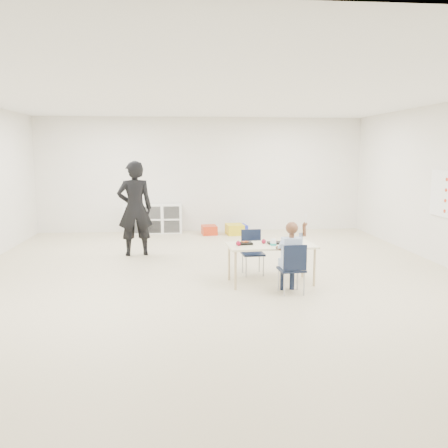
{
  "coord_description": "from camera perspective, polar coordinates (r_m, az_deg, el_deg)",
  "views": [
    {
      "loc": [
        -0.52,
        -7.25,
        1.96
      ],
      "look_at": [
        0.14,
        0.0,
        0.85
      ],
      "focal_mm": 38.0,
      "sensor_mm": 36.0,
      "label": 1
    }
  ],
  "objects": [
    {
      "name": "adult",
      "position": [
        9.13,
        -10.67,
        1.84
      ],
      "size": [
        0.72,
        0.54,
        1.8
      ],
      "primitive_type": "imported",
      "rotation": [
        0.0,
        0.0,
        3.31
      ],
      "color": "black",
      "rests_on": "ground"
    },
    {
      "name": "lunch_tray_far",
      "position": [
        7.07,
        2.52,
        -2.34
      ],
      "size": [
        0.23,
        0.18,
        0.03
      ],
      "primitive_type": "cube",
      "rotation": [
        0.0,
        0.0,
        0.07
      ],
      "color": "black",
      "rests_on": "table"
    },
    {
      "name": "cubby_shelf",
      "position": [
        11.66,
        -8.52,
        0.63
      ],
      "size": [
        1.4,
        0.4,
        0.7
      ],
      "primitive_type": "cube",
      "color": "white",
      "rests_on": "ground"
    },
    {
      "name": "bin_yellow",
      "position": [
        11.37,
        1.29,
        -0.64
      ],
      "size": [
        0.44,
        0.54,
        0.24
      ],
      "primitive_type": "cube",
      "rotation": [
        0.0,
        0.0,
        0.1
      ],
      "color": "gold",
      "rests_on": "ground"
    },
    {
      "name": "chair_near",
      "position": [
        6.69,
        8.11,
        -5.29
      ],
      "size": [
        0.37,
        0.35,
        0.71
      ],
      "primitive_type": null,
      "rotation": [
        0.0,
        0.0,
        0.07
      ],
      "color": "black",
      "rests_on": "ground"
    },
    {
      "name": "rules_poster",
      "position": [
        9.08,
        24.57,
        3.39
      ],
      "size": [
        0.02,
        0.6,
        0.8
      ],
      "primitive_type": "cube",
      "color": "white",
      "rests_on": "room"
    },
    {
      "name": "table",
      "position": [
        7.17,
        5.65,
        -4.76
      ],
      "size": [
        1.34,
        0.74,
        0.6
      ],
      "rotation": [
        0.0,
        0.0,
        0.07
      ],
      "color": "beige",
      "rests_on": "ground"
    },
    {
      "name": "bread_roll",
      "position": [
        7.05,
        8.07,
        -2.3
      ],
      "size": [
        0.09,
        0.09,
        0.07
      ],
      "primitive_type": "ellipsoid",
      "color": "tan",
      "rests_on": "table"
    },
    {
      "name": "chair_far",
      "position": [
        7.63,
        3.5,
        -3.47
      ],
      "size": [
        0.37,
        0.35,
        0.71
      ],
      "primitive_type": null,
      "rotation": [
        0.0,
        0.0,
        0.07
      ],
      "color": "black",
      "rests_on": "ground"
    },
    {
      "name": "apple_near",
      "position": [
        7.13,
        4.8,
        -2.1
      ],
      "size": [
        0.07,
        0.07,
        0.07
      ],
      "primitive_type": "sphere",
      "color": "maroon",
      "rests_on": "table"
    },
    {
      "name": "bin_red",
      "position": [
        11.37,
        -1.79,
        -0.72
      ],
      "size": [
        0.38,
        0.47,
        0.22
      ],
      "primitive_type": "cube",
      "rotation": [
        0.0,
        0.0,
        0.09
      ],
      "color": "red",
      "rests_on": "ground"
    },
    {
      "name": "lunch_tray_near",
      "position": [
        7.16,
        6.17,
        -2.26
      ],
      "size": [
        0.23,
        0.18,
        0.03
      ],
      "primitive_type": "cube",
      "rotation": [
        0.0,
        0.0,
        0.07
      ],
      "color": "black",
      "rests_on": "table"
    },
    {
      "name": "milk_carton",
      "position": [
        6.98,
        5.94,
        -2.25
      ],
      "size": [
        0.07,
        0.07,
        0.1
      ],
      "primitive_type": "cube",
      "rotation": [
        0.0,
        0.0,
        0.07
      ],
      "color": "white",
      "rests_on": "table"
    },
    {
      "name": "child",
      "position": [
        6.64,
        8.15,
        -3.57
      ],
      "size": [
        0.51,
        0.51,
        1.13
      ],
      "primitive_type": null,
      "rotation": [
        0.0,
        0.0,
        0.07
      ],
      "color": "#A5B7E0",
      "rests_on": "chair_near"
    },
    {
      "name": "apple_far",
      "position": [
        6.96,
        1.73,
        -2.34
      ],
      "size": [
        0.07,
        0.07,
        0.07
      ],
      "primitive_type": "sphere",
      "color": "maroon",
      "rests_on": "table"
    },
    {
      "name": "room",
      "position": [
        7.29,
        -1.12,
        4.26
      ],
      "size": [
        9.0,
        9.02,
        2.8
      ],
      "color": "beige",
      "rests_on": "ground"
    },
    {
      "name": "bin_blue",
      "position": [
        11.46,
        1.78,
        -0.62
      ],
      "size": [
        0.41,
        0.5,
        0.22
      ],
      "primitive_type": "cube",
      "rotation": [
        0.0,
        0.0,
        0.12
      ],
      "color": "#1824B8",
      "rests_on": "ground"
    }
  ]
}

